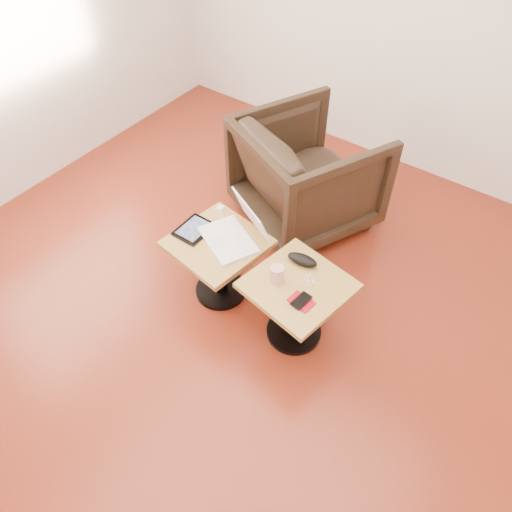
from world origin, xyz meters
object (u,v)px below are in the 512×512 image
Objects in this scene: side_table_right at (297,297)px; laptop at (236,232)px; side_table_left at (218,255)px; striped_cup at (277,274)px; armchair at (308,174)px.

laptop is (-0.49, 0.08, 0.16)m from side_table_right.
laptop is at bearing 58.32° from side_table_left.
laptop is 4.81× the size of striped_cup.
striped_cup reaches higher than side_table_right.
side_table_right is at bearing 16.25° from laptop.
laptop is 0.39m from striped_cup.
armchair is at bearing 112.40° from striped_cup.
striped_cup is at bearing 7.73° from laptop.
armchair reaches higher than striped_cup.
side_table_left is at bearing -169.73° from side_table_right.
side_table_left is 0.47m from striped_cup.
striped_cup is (0.44, -0.04, 0.16)m from side_table_left.
laptop is 0.85m from armchair.
side_table_left is 0.56m from side_table_right.
side_table_right is 6.18× the size of striped_cup.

